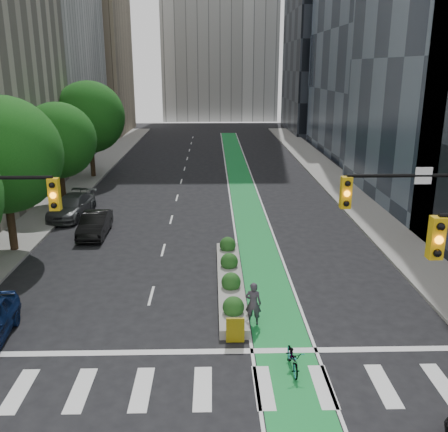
{
  "coord_description": "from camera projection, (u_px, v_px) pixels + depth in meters",
  "views": [
    {
      "loc": [
        0.36,
        -15.12,
        10.16
      ],
      "look_at": [
        0.94,
        8.78,
        3.0
      ],
      "focal_mm": 40.0,
      "sensor_mm": 36.0,
      "label": 1
    }
  ],
  "objects": [
    {
      "name": "tree_far",
      "position": [
        89.0,
        117.0,
        46.14
      ],
      "size": [
        6.6,
        6.6,
        9.0
      ],
      "color": "black",
      "rests_on": "ground"
    },
    {
      "name": "median_planter",
      "position": [
        230.0,
        278.0,
        24.05
      ],
      "size": [
        1.2,
        10.26,
        1.1
      ],
      "color": "gray",
      "rests_on": "ground"
    },
    {
      "name": "parked_car_left_far",
      "position": [
        72.0,
        206.0,
        34.99
      ],
      "size": [
        2.77,
        5.5,
        1.53
      ],
      "primitive_type": "imported",
      "rotation": [
        0.0,
        0.0,
        -0.12
      ],
      "color": "#525557",
      "rests_on": "ground"
    },
    {
      "name": "building_tan_far",
      "position": [
        78.0,
        48.0,
        76.39
      ],
      "size": [
        14.0,
        16.0,
        26.0
      ],
      "primitive_type": "cube",
      "color": "tan",
      "rests_on": "ground"
    },
    {
      "name": "sidewalk_right",
      "position": [
        349.0,
        193.0,
        41.58
      ],
      "size": [
        3.6,
        90.0,
        0.15
      ],
      "primitive_type": "cube",
      "color": "gray",
      "rests_on": "ground"
    },
    {
      "name": "bicycle",
      "position": [
        293.0,
        358.0,
        17.35
      ],
      "size": [
        0.65,
        1.7,
        0.88
      ],
      "primitive_type": "imported",
      "rotation": [
        0.0,
        0.0,
        0.04
      ],
      "color": "gray",
      "rests_on": "ground"
    },
    {
      "name": "bike_lane_paint",
      "position": [
        241.0,
        181.0,
        46.18
      ],
      "size": [
        2.2,
        70.0,
        0.01
      ],
      "primitive_type": "cube",
      "color": "#188839",
      "rests_on": "ground"
    },
    {
      "name": "parked_car_left_mid",
      "position": [
        95.0,
        224.0,
        31.18
      ],
      "size": [
        1.63,
        4.44,
        1.45
      ],
      "primitive_type": "imported",
      "rotation": [
        0.0,
        0.0,
        0.02
      ],
      "color": "black",
      "rests_on": "ground"
    },
    {
      "name": "ground",
      "position": [
        203.0,
        371.0,
        17.39
      ],
      "size": [
        160.0,
        160.0,
        0.0
      ],
      "primitive_type": "plane",
      "color": "black",
      "rests_on": "ground"
    },
    {
      "name": "cyclist",
      "position": [
        253.0,
        303.0,
        20.31
      ],
      "size": [
        0.75,
        0.57,
        1.84
      ],
      "primitive_type": "imported",
      "rotation": [
        0.0,
        0.0,
        2.93
      ],
      "color": "#38323C",
      "rests_on": "ground"
    },
    {
      "name": "tree_midfar",
      "position": [
        58.0,
        141.0,
        36.78
      ],
      "size": [
        5.6,
        5.6,
        7.76
      ],
      "color": "black",
      "rests_on": "ground"
    },
    {
      "name": "sidewalk_left",
      "position": [
        65.0,
        195.0,
        41.03
      ],
      "size": [
        3.6,
        90.0,
        0.15
      ],
      "primitive_type": "cube",
      "color": "gray",
      "rests_on": "ground"
    },
    {
      "name": "tree_mid",
      "position": [
        3.0,
        155.0,
        27.02
      ],
      "size": [
        6.4,
        6.4,
        8.78
      ],
      "color": "black",
      "rests_on": "ground"
    },
    {
      "name": "building_dark_end",
      "position": [
        335.0,
        42.0,
        78.95
      ],
      "size": [
        14.0,
        18.0,
        28.0
      ],
      "primitive_type": "cube",
      "color": "black",
      "rests_on": "ground"
    }
  ]
}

